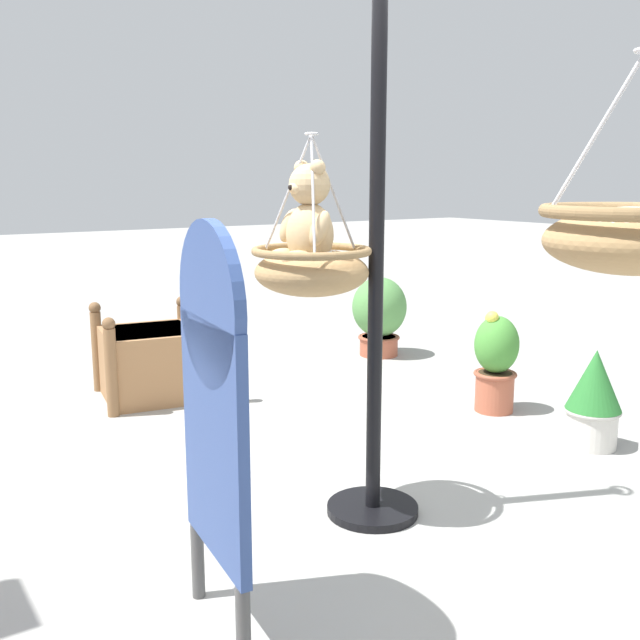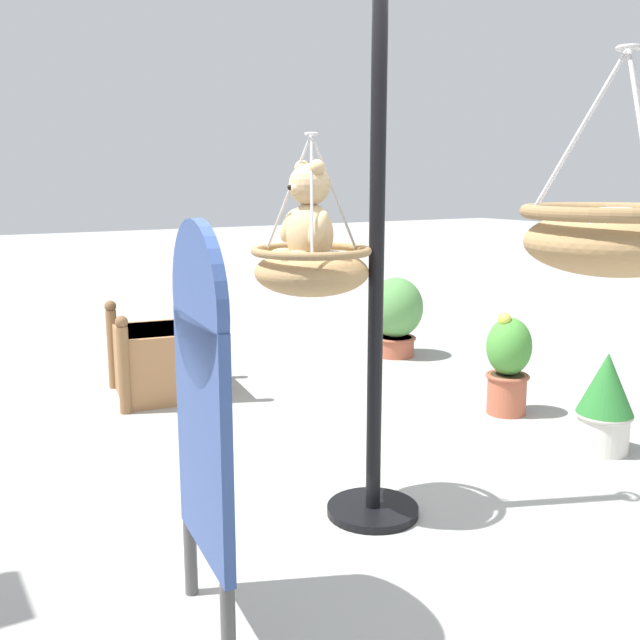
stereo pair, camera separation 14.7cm
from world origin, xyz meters
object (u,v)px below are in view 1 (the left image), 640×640
at_px(display_pole_central, 375,359).
at_px(hanging_basket_with_teddy, 312,268).
at_px(wooden_planter_box, 150,360).
at_px(teddy_bear, 307,222).
at_px(display_sign_board, 213,397).
at_px(potted_plant_tall_leafy, 496,361).
at_px(potted_plant_bushy_green, 379,313).
at_px(potted_plant_fern_front, 594,398).
at_px(hanging_basket_left_high, 631,235).

distance_m(display_pole_central, hanging_basket_with_teddy, 0.51).
bearing_deg(wooden_planter_box, teddy_bear, 177.99).
bearing_deg(wooden_planter_box, display_sign_board, 163.74).
relative_size(teddy_bear, potted_plant_tall_leafy, 0.66).
xyz_separation_m(hanging_basket_with_teddy, potted_plant_bushy_green, (2.35, -2.26, -0.80)).
relative_size(display_pole_central, hanging_basket_with_teddy, 3.42).
height_order(potted_plant_tall_leafy, potted_plant_bushy_green, potted_plant_bushy_green).
distance_m(hanging_basket_with_teddy, potted_plant_fern_front, 2.09).
height_order(wooden_planter_box, potted_plant_tall_leafy, potted_plant_tall_leafy).
bearing_deg(display_sign_board, hanging_basket_with_teddy, -53.12).
bearing_deg(display_pole_central, teddy_bear, 61.21).
bearing_deg(display_pole_central, hanging_basket_left_high, 169.81).
height_order(hanging_basket_left_high, display_sign_board, hanging_basket_left_high).
bearing_deg(hanging_basket_with_teddy, potted_plant_fern_front, -95.43).
xyz_separation_m(hanging_basket_with_teddy, hanging_basket_left_high, (-1.57, 0.00, 0.25)).
xyz_separation_m(potted_plant_fern_front, display_sign_board, (-0.40, 2.66, 0.56)).
distance_m(potted_plant_fern_front, potted_plant_bushy_green, 2.56).
bearing_deg(display_pole_central, hanging_basket_with_teddy, 59.04).
bearing_deg(potted_plant_tall_leafy, potted_plant_bushy_green, -11.34).
relative_size(hanging_basket_left_high, potted_plant_bushy_green, 0.80).
bearing_deg(teddy_bear, display_pole_central, -118.79).
distance_m(potted_plant_bushy_green, display_sign_board, 4.25).
relative_size(display_pole_central, potted_plant_fern_front, 4.11).
height_order(display_pole_central, wooden_planter_box, display_pole_central).
bearing_deg(potted_plant_bushy_green, hanging_basket_left_high, 149.96).
bearing_deg(hanging_basket_left_high, teddy_bear, 0.67).
bearing_deg(hanging_basket_with_teddy, teddy_bear, 90.00).
distance_m(display_pole_central, potted_plant_bushy_green, 3.23).
distance_m(teddy_bear, hanging_basket_left_high, 1.57).
relative_size(hanging_basket_with_teddy, wooden_planter_box, 0.84).
xyz_separation_m(display_pole_central, potted_plant_bushy_green, (2.50, -2.01, -0.38)).
distance_m(hanging_basket_left_high, potted_plant_bushy_green, 4.65).
bearing_deg(potted_plant_bushy_green, display_sign_board, 134.01).
height_order(teddy_bear, wooden_planter_box, teddy_bear).
relative_size(wooden_planter_box, display_sign_board, 0.58).
bearing_deg(hanging_basket_left_high, display_sign_board, 37.90).
distance_m(hanging_basket_with_teddy, teddy_bear, 0.21).
relative_size(hanging_basket_left_high, potted_plant_fern_front, 0.97).
xyz_separation_m(wooden_planter_box, display_sign_board, (-2.84, 0.83, 0.59)).
bearing_deg(wooden_planter_box, potted_plant_fern_front, -143.13).
bearing_deg(potted_plant_tall_leafy, potted_plant_fern_front, 178.05).
bearing_deg(potted_plant_fern_front, wooden_planter_box, 36.87).
relative_size(wooden_planter_box, potted_plant_tall_leafy, 1.20).
bearing_deg(display_sign_board, hanging_basket_left_high, -142.10).
bearing_deg(hanging_basket_left_high, hanging_basket_with_teddy, -0.17).
relative_size(teddy_bear, potted_plant_bushy_green, 0.66).
height_order(display_pole_central, teddy_bear, display_pole_central).
relative_size(display_pole_central, potted_plant_tall_leafy, 3.45).
bearing_deg(potted_plant_bushy_green, hanging_basket_with_teddy, 136.12).
xyz_separation_m(display_pole_central, potted_plant_tall_leafy, (0.77, -1.66, -0.41)).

